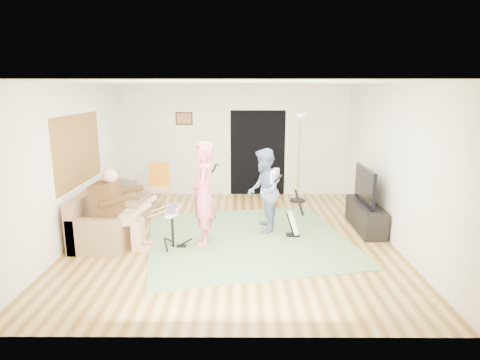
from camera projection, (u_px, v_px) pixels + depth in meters
name	position (u px, v px, depth m)	size (l,w,h in m)	color
floor	(233.00, 237.00, 7.24)	(6.00, 6.00, 0.00)	brown
walls	(233.00, 163.00, 6.93)	(5.50, 6.00, 2.70)	silver
ceiling	(233.00, 83.00, 6.63)	(6.00, 6.00, 0.00)	white
window_blinds	(78.00, 150.00, 7.10)	(2.05, 2.05, 0.00)	olive
doorway	(258.00, 153.00, 9.91)	(2.10, 2.10, 0.00)	black
picture_frame	(184.00, 118.00, 9.73)	(0.42, 0.03, 0.32)	#3F2314
area_rug	(247.00, 238.00, 7.13)	(3.42, 3.27, 0.02)	#5C7F4D
sofa	(108.00, 219.00, 7.32)	(0.87, 2.10, 0.85)	olive
drummer	(120.00, 217.00, 6.63)	(0.88, 0.49, 1.36)	#4C3015
drum_kit	(173.00, 230.00, 6.68)	(0.38, 0.68, 0.70)	black
singer	(203.00, 194.00, 6.75)	(0.65, 0.42, 1.77)	#EF6886
microphone	(214.00, 168.00, 6.65)	(0.06, 0.06, 0.24)	black
guitarist	(264.00, 191.00, 7.34)	(0.76, 0.59, 1.56)	slate
guitar_held	(275.00, 176.00, 7.28)	(0.12, 0.60, 0.26)	white
guitar_spare	(294.00, 223.00, 7.21)	(0.31, 0.28, 0.87)	black
torchiere_lamp	(299.00, 142.00, 9.21)	(0.37, 0.37, 2.06)	black
dining_chair	(160.00, 193.00, 8.80)	(0.47, 0.49, 1.03)	tan
tv_cabinet	(365.00, 216.00, 7.59)	(0.40, 1.40, 0.50)	black
television	(365.00, 185.00, 7.46)	(0.06, 1.10, 0.67)	black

